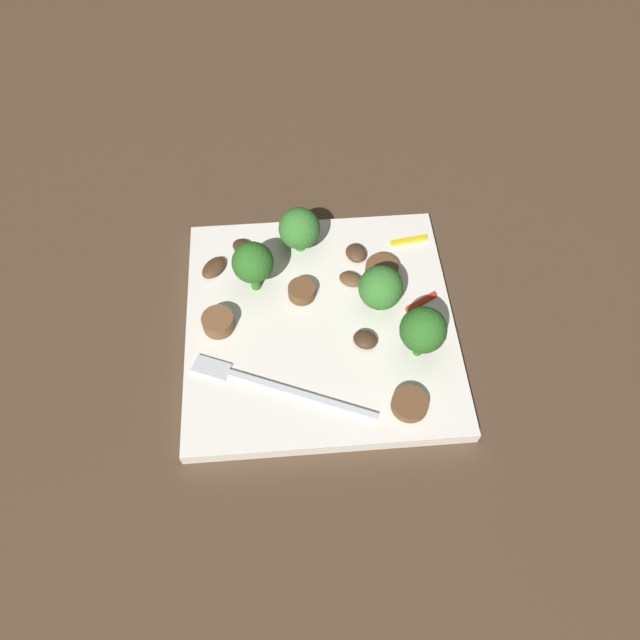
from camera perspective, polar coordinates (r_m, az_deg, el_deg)
ground_plane at (r=0.61m, az=0.00°, el=-0.76°), size 1.40×1.40×0.00m
plate at (r=0.60m, az=0.00°, el=-0.39°), size 0.27×0.27×0.01m
fork at (r=0.56m, az=-4.84°, el=-6.17°), size 0.17×0.08×0.00m
broccoli_floret_0 at (r=0.59m, az=-6.40°, el=5.39°), size 0.04×0.04×0.06m
broccoli_floret_1 at (r=0.63m, az=-1.97°, el=8.66°), size 0.04×0.04×0.05m
broccoli_floret_2 at (r=0.55m, az=9.77°, el=-0.97°), size 0.04×0.04×0.06m
broccoli_floret_3 at (r=0.58m, az=5.79°, el=3.04°), size 0.04×0.04×0.05m
sausage_slice_0 at (r=0.63m, az=5.89°, el=4.80°), size 0.04×0.04×0.01m
sausage_slice_1 at (r=0.61m, az=-1.74°, el=2.75°), size 0.04×0.04×0.01m
sausage_slice_2 at (r=0.59m, az=-9.65°, el=0.06°), size 0.04×0.04×0.02m
sausage_slice_3 at (r=0.55m, az=8.54°, el=-7.90°), size 0.04×0.04×0.01m
mushroom_0 at (r=0.65m, az=-7.34°, el=6.91°), size 0.03×0.03×0.01m
mushroom_1 at (r=0.64m, az=-10.07°, el=4.92°), size 0.03×0.04×0.01m
mushroom_2 at (r=0.58m, az=4.33°, el=-1.87°), size 0.03×0.03×0.01m
mushroom_3 at (r=0.64m, az=3.45°, el=6.37°), size 0.03×0.03×0.01m
mushroom_4 at (r=0.62m, az=2.95°, el=3.89°), size 0.03×0.03×0.01m
pepper_strip_0 at (r=0.61m, az=9.59°, el=1.67°), size 0.03×0.02×0.00m
pepper_strip_1 at (r=0.66m, az=8.45°, el=7.48°), size 0.04×0.01×0.00m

